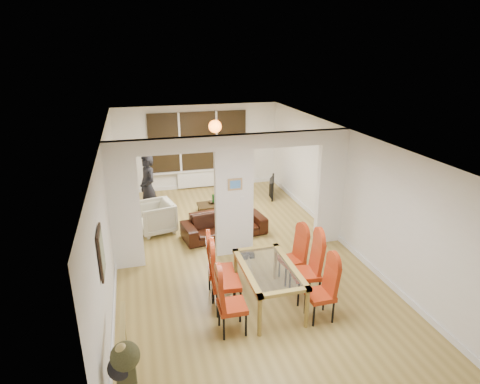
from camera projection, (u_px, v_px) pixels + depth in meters
name	position (u px, v px, depth m)	size (l,w,h in m)	color
floor	(234.00, 252.00, 8.76)	(5.00, 9.00, 0.01)	olive
room_walls	(234.00, 196.00, 8.32)	(5.00, 9.00, 2.60)	silver
divider_wall	(234.00, 196.00, 8.32)	(5.00, 0.18, 2.60)	white
bay_window_blinds	(198.00, 141.00, 12.28)	(3.00, 0.08, 1.80)	black
radiator	(200.00, 179.00, 12.65)	(1.40, 0.08, 0.50)	white
pendant_light	(215.00, 126.00, 11.10)	(0.36, 0.36, 0.36)	orange
stair_newel	(125.00, 352.00, 5.12)	(0.40, 1.20, 1.10)	#A48E4B
wall_poster	(101.00, 252.00, 5.43)	(0.04, 0.52, 0.67)	gray
pillar_photo	(235.00, 184.00, 8.13)	(0.30, 0.03, 0.25)	#4C8CD8
dining_table	(268.00, 286.00, 6.87)	(0.88, 1.56, 0.73)	olive
dining_chair_la	(232.00, 302.00, 6.16)	(0.43, 0.43, 1.07)	#98290F
dining_chair_lb	(226.00, 278.00, 6.67)	(0.48, 0.48, 1.19)	#98290F
dining_chair_lc	(221.00, 267.00, 7.09)	(0.45, 0.45, 1.13)	#98290F
dining_chair_ra	(320.00, 291.00, 6.46)	(0.42, 0.42, 1.04)	#98290F
dining_chair_rb	(305.00, 269.00, 6.97)	(0.47, 0.47, 1.17)	#98290F
dining_chair_rc	(291.00, 257.00, 7.52)	(0.42, 0.42, 1.04)	#98290F
sofa	(224.00, 224.00, 9.45)	(1.96, 0.77, 0.57)	black
armchair	(156.00, 217.00, 9.61)	(0.83, 0.81, 0.76)	#BCB89F
person	(148.00, 188.00, 10.12)	(0.42, 0.63, 1.74)	black
television	(269.00, 187.00, 11.98)	(0.13, 0.98, 0.56)	black
coffee_table	(218.00, 208.00, 10.86)	(1.07, 0.53, 0.25)	black
bottle	(213.00, 199.00, 10.76)	(0.07, 0.07, 0.28)	#143F19
bowl	(213.00, 202.00, 10.83)	(0.22, 0.22, 0.05)	black
shoes	(247.00, 254.00, 8.56)	(0.25, 0.27, 0.10)	black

